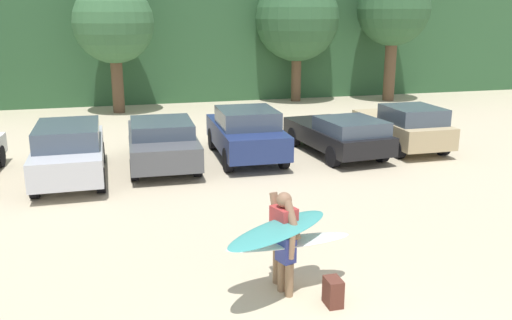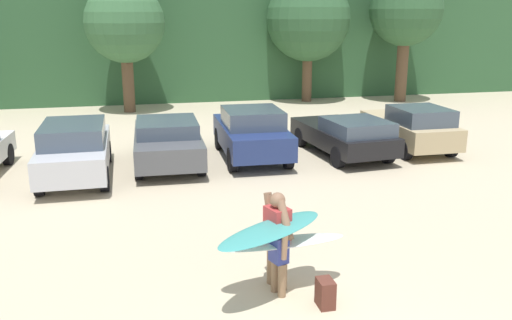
{
  "view_description": "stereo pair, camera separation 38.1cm",
  "coord_description": "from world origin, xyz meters",
  "px_view_note": "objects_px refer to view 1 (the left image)",
  "views": [
    {
      "loc": [
        -2.91,
        -4.69,
        4.44
      ],
      "look_at": [
        0.05,
        6.44,
        1.34
      ],
      "focal_mm": 38.25,
      "sensor_mm": 36.0,
      "label": 1
    },
    {
      "loc": [
        -2.54,
        -4.78,
        4.44
      ],
      "look_at": [
        0.05,
        6.44,
        1.34
      ],
      "focal_mm": 38.25,
      "sensor_mm": 36.0,
      "label": 2
    }
  ],
  "objects_px": {
    "surfboard_white": "(289,242)",
    "backpack_dropped": "(333,292)",
    "person_child": "(286,255)",
    "surfboard_teal": "(279,230)",
    "parked_car_black": "(339,134)",
    "parked_car_dark_gray": "(162,141)",
    "parked_car_navy": "(246,133)",
    "person_adult": "(284,234)",
    "parked_car_silver": "(69,150)",
    "parked_car_tan": "(403,126)"
  },
  "relations": [
    {
      "from": "parked_car_silver",
      "to": "parked_car_tan",
      "type": "distance_m",
      "value": 10.7
    },
    {
      "from": "parked_car_navy",
      "to": "person_adult",
      "type": "xyz_separation_m",
      "value": [
        -1.4,
        -8.25,
        0.1
      ]
    },
    {
      "from": "surfboard_teal",
      "to": "backpack_dropped",
      "type": "bearing_deg",
      "value": 116.22
    },
    {
      "from": "parked_car_navy",
      "to": "surfboard_white",
      "type": "xyz_separation_m",
      "value": [
        -1.33,
        -8.35,
        -0.01
      ]
    },
    {
      "from": "person_adult",
      "to": "backpack_dropped",
      "type": "distance_m",
      "value": 1.21
    },
    {
      "from": "person_child",
      "to": "surfboard_white",
      "type": "distance_m",
      "value": 0.25
    },
    {
      "from": "person_child",
      "to": "surfboard_teal",
      "type": "height_order",
      "value": "surfboard_teal"
    },
    {
      "from": "parked_car_silver",
      "to": "parked_car_dark_gray",
      "type": "bearing_deg",
      "value": -71.91
    },
    {
      "from": "parked_car_navy",
      "to": "surfboard_teal",
      "type": "xyz_separation_m",
      "value": [
        -1.59,
        -8.6,
        0.33
      ]
    },
    {
      "from": "parked_car_silver",
      "to": "person_adult",
      "type": "distance_m",
      "value": 8.27
    },
    {
      "from": "parked_car_black",
      "to": "surfboard_white",
      "type": "relative_size",
      "value": 2.04
    },
    {
      "from": "parked_car_navy",
      "to": "backpack_dropped",
      "type": "height_order",
      "value": "parked_car_navy"
    },
    {
      "from": "parked_car_navy",
      "to": "backpack_dropped",
      "type": "distance_m",
      "value": 9.11
    },
    {
      "from": "parked_car_tan",
      "to": "surfboard_white",
      "type": "bearing_deg",
      "value": 140.9
    },
    {
      "from": "backpack_dropped",
      "to": "person_adult",
      "type": "bearing_deg",
      "value": 125.2
    },
    {
      "from": "parked_car_dark_gray",
      "to": "surfboard_white",
      "type": "xyz_separation_m",
      "value": [
        1.28,
        -8.31,
        0.1
      ]
    },
    {
      "from": "surfboard_teal",
      "to": "backpack_dropped",
      "type": "relative_size",
      "value": 4.86
    },
    {
      "from": "parked_car_navy",
      "to": "parked_car_black",
      "type": "bearing_deg",
      "value": -94.77
    },
    {
      "from": "surfboard_white",
      "to": "surfboard_teal",
      "type": "height_order",
      "value": "surfboard_teal"
    },
    {
      "from": "parked_car_navy",
      "to": "person_adult",
      "type": "distance_m",
      "value": 8.37
    },
    {
      "from": "parked_car_silver",
      "to": "person_child",
      "type": "relative_size",
      "value": 3.72
    },
    {
      "from": "surfboard_white",
      "to": "backpack_dropped",
      "type": "relative_size",
      "value": 4.87
    },
    {
      "from": "parked_car_tan",
      "to": "person_adult",
      "type": "bearing_deg",
      "value": 140.29
    },
    {
      "from": "parked_car_tan",
      "to": "person_child",
      "type": "relative_size",
      "value": 3.43
    },
    {
      "from": "parked_car_black",
      "to": "parked_car_navy",
      "type": "bearing_deg",
      "value": 78.42
    },
    {
      "from": "parked_car_black",
      "to": "surfboard_teal",
      "type": "height_order",
      "value": "parked_car_black"
    },
    {
      "from": "parked_car_silver",
      "to": "person_child",
      "type": "distance_m",
      "value": 8.48
    },
    {
      "from": "parked_car_black",
      "to": "parked_car_tan",
      "type": "bearing_deg",
      "value": -88.61
    },
    {
      "from": "parked_car_silver",
      "to": "backpack_dropped",
      "type": "distance_m",
      "value": 9.26
    },
    {
      "from": "parked_car_dark_gray",
      "to": "parked_car_navy",
      "type": "relative_size",
      "value": 1.07
    },
    {
      "from": "parked_car_dark_gray",
      "to": "person_adult",
      "type": "distance_m",
      "value": 8.3
    },
    {
      "from": "parked_car_dark_gray",
      "to": "surfboard_white",
      "type": "height_order",
      "value": "parked_car_dark_gray"
    },
    {
      "from": "parked_car_black",
      "to": "backpack_dropped",
      "type": "relative_size",
      "value": 9.95
    },
    {
      "from": "parked_car_navy",
      "to": "surfboard_teal",
      "type": "bearing_deg",
      "value": 171.01
    },
    {
      "from": "parked_car_dark_gray",
      "to": "parked_car_tan",
      "type": "bearing_deg",
      "value": -88.33
    },
    {
      "from": "parked_car_silver",
      "to": "parked_car_tan",
      "type": "bearing_deg",
      "value": -85.75
    },
    {
      "from": "person_child",
      "to": "surfboard_teal",
      "type": "relative_size",
      "value": 0.55
    },
    {
      "from": "parked_car_black",
      "to": "surfboard_teal",
      "type": "relative_size",
      "value": 2.05
    },
    {
      "from": "person_child",
      "to": "parked_car_black",
      "type": "bearing_deg",
      "value": -136.86
    },
    {
      "from": "parked_car_silver",
      "to": "parked_car_black",
      "type": "relative_size",
      "value": 1.0
    },
    {
      "from": "person_child",
      "to": "backpack_dropped",
      "type": "distance_m",
      "value": 0.93
    },
    {
      "from": "parked_car_tan",
      "to": "person_child",
      "type": "height_order",
      "value": "parked_car_tan"
    },
    {
      "from": "parked_car_silver",
      "to": "parked_car_navy",
      "type": "bearing_deg",
      "value": -80.53
    },
    {
      "from": "backpack_dropped",
      "to": "parked_car_navy",
      "type": "bearing_deg",
      "value": 84.74
    },
    {
      "from": "surfboard_teal",
      "to": "parked_car_silver",
      "type": "bearing_deg",
      "value": -97.45
    },
    {
      "from": "parked_car_dark_gray",
      "to": "person_adult",
      "type": "height_order",
      "value": "person_adult"
    },
    {
      "from": "surfboard_white",
      "to": "surfboard_teal",
      "type": "relative_size",
      "value": 1.0
    },
    {
      "from": "person_adult",
      "to": "surfboard_teal",
      "type": "height_order",
      "value": "person_adult"
    },
    {
      "from": "parked_car_silver",
      "to": "person_adult",
      "type": "xyz_separation_m",
      "value": [
        3.8,
        -7.34,
        0.11
      ]
    },
    {
      "from": "parked_car_silver",
      "to": "surfboard_white",
      "type": "distance_m",
      "value": 8.39
    }
  ]
}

